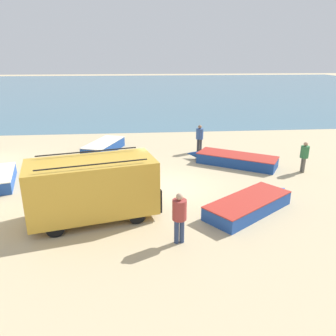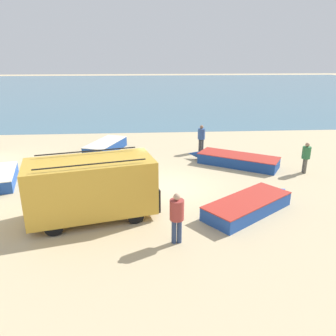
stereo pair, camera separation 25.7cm
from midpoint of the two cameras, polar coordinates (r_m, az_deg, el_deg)
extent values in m
plane|color=tan|center=(15.54, -0.62, -3.69)|extent=(200.00, 200.00, 0.00)
cube|color=#477084|center=(66.56, -4.29, 13.84)|extent=(120.00, 80.00, 0.01)
cube|color=gold|center=(12.73, -13.60, -3.19)|extent=(5.08, 3.23, 2.05)
cube|color=black|center=(13.33, -3.11, -4.23)|extent=(0.58, 1.96, 0.92)
cube|color=#1E232D|center=(12.89, -3.54, 0.55)|extent=(0.52, 1.86, 0.66)
cylinder|color=black|center=(14.15, -7.84, -4.80)|extent=(0.68, 0.37, 0.65)
cylinder|color=black|center=(12.47, -6.05, -8.17)|extent=(0.68, 0.37, 0.65)
cylinder|color=black|center=(13.96, -19.68, -6.15)|extent=(0.68, 0.37, 0.65)
cylinder|color=black|center=(12.25, -19.61, -9.79)|extent=(0.68, 0.37, 0.65)
cylinder|color=black|center=(13.16, -14.38, 2.77)|extent=(3.75, 0.98, 0.05)
cylinder|color=black|center=(11.55, -13.58, 0.57)|extent=(3.75, 0.98, 0.05)
cube|color=navy|center=(21.87, -11.44, 3.58)|extent=(2.61, 3.86, 0.62)
cone|color=navy|center=(23.77, -9.08, 4.96)|extent=(0.83, 0.95, 0.59)
cube|color=silver|center=(21.81, -11.48, 4.21)|extent=(1.30, 0.65, 0.05)
cube|color=silver|center=(21.79, -11.50, 4.42)|extent=(2.63, 3.90, 0.04)
cube|color=navy|center=(19.20, 11.50, 1.34)|extent=(4.54, 3.67, 0.58)
cone|color=navy|center=(20.05, 4.13, 2.44)|extent=(1.11, 0.99, 0.55)
cube|color=#B22D23|center=(19.13, 11.54, 1.98)|extent=(0.93, 1.30, 0.05)
cube|color=#B22D23|center=(19.11, 11.56, 2.22)|extent=(4.58, 3.70, 0.04)
cube|color=#234CA3|center=(13.62, 13.25, -6.41)|extent=(4.05, 3.51, 0.54)
cone|color=#234CA3|center=(15.49, 18.50, -3.72)|extent=(1.00, 0.92, 0.51)
cube|color=#B22D23|center=(13.53, 13.32, -5.63)|extent=(0.97, 1.22, 0.05)
cube|color=#B22D23|center=(13.50, 13.34, -5.30)|extent=(4.09, 3.55, 0.04)
cylinder|color=#5B564C|center=(19.12, 21.97, 0.60)|extent=(0.15, 0.15, 0.81)
cylinder|color=#5B564C|center=(18.98, 22.19, 0.43)|extent=(0.15, 0.15, 0.81)
cylinder|color=#2D6B3D|center=(18.85, 22.35, 2.61)|extent=(0.44, 0.44, 0.64)
sphere|color=tan|center=(18.74, 22.51, 3.87)|extent=(0.22, 0.22, 0.22)
cylinder|color=#38383D|center=(21.53, 4.91, 3.97)|extent=(0.16, 0.16, 0.86)
cylinder|color=#38383D|center=(21.46, 5.36, 3.92)|extent=(0.16, 0.16, 0.86)
cylinder|color=#335189|center=(21.31, 5.19, 5.95)|extent=(0.47, 0.47, 0.68)
sphere|color=#8C664C|center=(21.21, 5.23, 7.15)|extent=(0.23, 0.23, 0.23)
cylinder|color=navy|center=(11.17, 1.76, -10.86)|extent=(0.16, 0.16, 0.88)
cylinder|color=navy|center=(11.14, 0.82, -10.95)|extent=(0.16, 0.16, 0.88)
cylinder|color=#993833|center=(10.78, 1.32, -7.29)|extent=(0.47, 0.47, 0.69)
sphere|color=tan|center=(10.58, 1.34, -5.03)|extent=(0.24, 0.24, 0.24)
camera|label=1|loc=(0.13, -90.48, -0.17)|focal=35.00mm
camera|label=2|loc=(0.13, 89.52, 0.17)|focal=35.00mm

